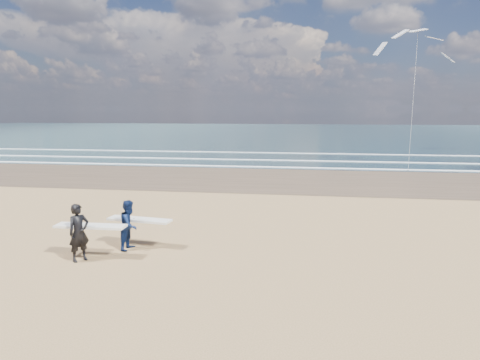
# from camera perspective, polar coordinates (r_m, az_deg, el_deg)

# --- Properties ---
(ocean) EXTENTS (220.00, 100.00, 0.02)m
(ocean) POSITION_cam_1_polar(r_m,az_deg,el_deg) (83.85, 17.66, 5.87)
(ocean) COLOR #172C33
(ocean) RESTS_ON ground
(foam_breakers) EXTENTS (220.00, 11.70, 0.05)m
(foam_breakers) POSITION_cam_1_polar(r_m,az_deg,el_deg) (41.19, 27.08, 2.08)
(foam_breakers) COLOR white
(foam_breakers) RESTS_ON ground
(surfer_near) EXTENTS (2.21, 1.03, 1.78)m
(surfer_near) POSITION_cam_1_polar(r_m,az_deg,el_deg) (13.95, -20.49, -6.47)
(surfer_near) COLOR black
(surfer_near) RESTS_ON ground
(surfer_far) EXTENTS (2.25, 1.19, 1.65)m
(surfer_far) POSITION_cam_1_polar(r_m,az_deg,el_deg) (14.60, -14.39, -5.74)
(surfer_far) COLOR #0B1A41
(surfer_far) RESTS_ON ground
(kite_1) EXTENTS (6.22, 4.78, 11.95)m
(kite_1) POSITION_cam_1_polar(r_m,az_deg,el_deg) (36.55, 22.25, 12.14)
(kite_1) COLOR slate
(kite_1) RESTS_ON ground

